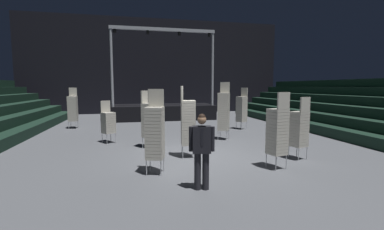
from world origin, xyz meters
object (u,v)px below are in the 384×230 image
at_px(chair_stack_front_left, 277,131).
at_px(chair_stack_front_right, 108,122).
at_px(chair_stack_rear_right, 224,111).
at_px(man_with_tie, 202,147).
at_px(chair_stack_mid_centre, 242,109).
at_px(chair_stack_rear_left, 155,132).
at_px(stage_riser, 163,110).
at_px(chair_stack_aisle_left, 299,128).
at_px(chair_stack_mid_left, 188,122).
at_px(chair_stack_rear_centre, 149,119).
at_px(chair_stack_mid_right, 73,108).

distance_m(chair_stack_front_left, chair_stack_front_right, 6.68).
bearing_deg(chair_stack_front_left, chair_stack_rear_right, 78.11).
bearing_deg(man_with_tie, chair_stack_mid_centre, -106.31).
height_order(chair_stack_mid_centre, chair_stack_rear_left, same).
distance_m(stage_riser, chair_stack_aisle_left, 11.83).
relative_size(stage_riser, chair_stack_front_right, 4.13).
height_order(man_with_tie, chair_stack_mid_left, chair_stack_mid_left).
relative_size(chair_stack_mid_centre, chair_stack_aisle_left, 1.13).
xyz_separation_m(stage_riser, chair_stack_rear_centre, (-1.44, -8.84, 0.46)).
bearing_deg(chair_stack_rear_right, chair_stack_front_right, 28.21).
bearing_deg(chair_stack_mid_centre, man_with_tie, 124.32).
height_order(chair_stack_front_left, chair_stack_aisle_left, chair_stack_front_left).
bearing_deg(chair_stack_rear_left, chair_stack_mid_right, -48.45).
xyz_separation_m(chair_stack_front_right, chair_stack_rear_left, (1.55, -4.26, 0.25)).
bearing_deg(chair_stack_front_right, chair_stack_rear_left, 75.93).
distance_m(man_with_tie, chair_stack_front_right, 6.11).
bearing_deg(chair_stack_front_right, stage_riser, -145.68).
bearing_deg(man_with_tie, stage_riser, -80.15).
bearing_deg(chair_stack_mid_centre, chair_stack_mid_left, 114.35).
bearing_deg(chair_stack_front_left, stage_riser, 85.47).
distance_m(chair_stack_mid_right, chair_stack_rear_left, 9.38).
bearing_deg(stage_riser, chair_stack_mid_left, -91.64).
bearing_deg(chair_stack_front_right, chair_stack_rear_centre, 107.94).
height_order(chair_stack_front_left, chair_stack_rear_right, chair_stack_rear_right).
bearing_deg(stage_riser, chair_stack_rear_left, -97.05).
height_order(stage_riser, chair_stack_front_right, stage_riser).
relative_size(man_with_tie, chair_stack_front_right, 0.99).
bearing_deg(chair_stack_front_left, chair_stack_rear_left, 161.73).
bearing_deg(man_with_tie, chair_stack_mid_left, -82.99).
bearing_deg(chair_stack_front_left, chair_stack_rear_centre, 121.72).
bearing_deg(chair_stack_rear_left, chair_stack_rear_centre, -72.65).
xyz_separation_m(chair_stack_front_right, chair_stack_mid_left, (2.72, -2.83, 0.29)).
relative_size(man_with_tie, chair_stack_mid_centre, 0.77).
distance_m(stage_riser, chair_stack_rear_left, 11.97).
bearing_deg(chair_stack_front_right, chair_stack_rear_right, 141.90).
distance_m(chair_stack_front_left, chair_stack_mid_left, 2.78).
bearing_deg(chair_stack_rear_left, chair_stack_front_left, -167.13).
relative_size(chair_stack_front_left, chair_stack_front_right, 1.25).
xyz_separation_m(man_with_tie, chair_stack_front_right, (-2.46, 5.59, -0.10)).
bearing_deg(stage_riser, chair_stack_aisle_left, -75.01).
bearing_deg(chair_stack_mid_right, chair_stack_mid_centre, 169.91).
height_order(chair_stack_mid_left, chair_stack_rear_right, chair_stack_rear_right).
height_order(chair_stack_mid_right, chair_stack_rear_left, same).
height_order(chair_stack_front_right, chair_stack_mid_right, chair_stack_mid_right).
bearing_deg(chair_stack_mid_right, chair_stack_front_right, 121.03).
xyz_separation_m(chair_stack_front_right, chair_stack_mid_centre, (6.66, 2.12, 0.25)).
xyz_separation_m(man_with_tie, chair_stack_mid_left, (0.25, 2.76, 0.19)).
relative_size(chair_stack_front_left, chair_stack_mid_right, 0.96).
relative_size(chair_stack_front_left, chair_stack_aisle_left, 1.09).
xyz_separation_m(chair_stack_front_right, chair_stack_rear_centre, (1.57, -1.23, 0.21)).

